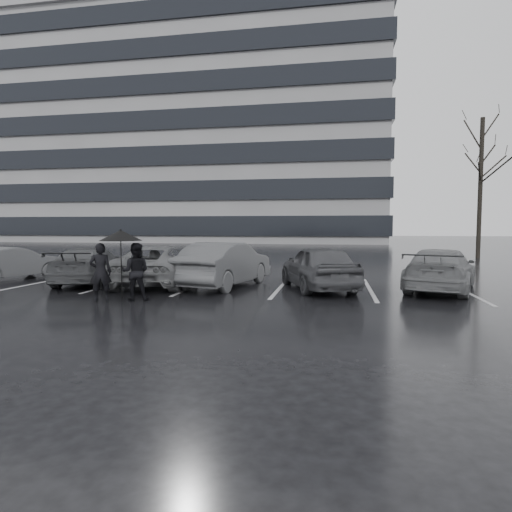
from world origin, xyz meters
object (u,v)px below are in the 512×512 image
at_px(car_west_b, 158,265).
at_px(pedestrian_right, 135,272).
at_px(tree_north, 480,189).
at_px(car_west_a, 225,264).
at_px(car_east, 441,270).
at_px(pedestrian_left, 100,272).
at_px(car_main, 318,267).
at_px(car_west_c, 91,265).
at_px(car_west_d, 13,263).

xyz_separation_m(car_west_b, pedestrian_right, (0.65, -2.97, 0.11)).
xyz_separation_m(car_west_b, tree_north, (14.54, 14.73, 3.60)).
xyz_separation_m(car_west_a, car_east, (6.71, 0.23, -0.08)).
height_order(car_west_b, pedestrian_left, pedestrian_left).
bearing_deg(car_west_a, pedestrian_left, 63.84).
distance_m(pedestrian_right, tree_north, 22.77).
xyz_separation_m(car_main, tree_north, (9.19, 14.79, 3.55)).
relative_size(car_west_c, tree_north, 0.50).
relative_size(pedestrian_left, pedestrian_right, 1.00).
bearing_deg(car_main, car_west_d, -21.53).
distance_m(car_west_c, pedestrian_right, 4.24).
xyz_separation_m(car_main, pedestrian_left, (-5.57, -3.16, 0.07)).
height_order(car_main, car_east, car_main).
height_order(car_main, car_west_b, car_main).
distance_m(car_main, car_east, 3.70).
distance_m(car_west_b, car_west_d, 5.87).
bearing_deg(tree_north, car_west_d, -144.86).
bearing_deg(car_west_d, tree_north, -127.58).
xyz_separation_m(car_west_a, pedestrian_right, (-1.68, -3.02, 0.04)).
relative_size(car_west_d, pedestrian_right, 2.38).
bearing_deg(car_east, car_west_d, 18.47).
distance_m(car_west_a, tree_north, 19.43).
xyz_separation_m(car_west_d, pedestrian_right, (6.51, -3.34, 0.17)).
distance_m(car_east, pedestrian_left, 9.89).
height_order(car_main, car_west_a, car_west_a).
distance_m(car_west_b, car_east, 9.04).
relative_size(car_east, pedestrian_right, 2.89).
bearing_deg(car_west_a, car_west_c, 13.21).
bearing_deg(car_west_c, car_main, 167.09).
bearing_deg(car_west_c, car_east, 168.72).
bearing_deg(car_west_b, car_west_a, 171.77).
height_order(car_west_b, car_east, car_west_b).
relative_size(car_west_b, pedestrian_left, 3.08).
xyz_separation_m(car_west_d, tree_north, (20.40, 14.36, 3.65)).
relative_size(car_main, car_west_b, 0.87).
distance_m(car_main, car_west_d, 11.22).
height_order(pedestrian_left, pedestrian_right, pedestrian_left).
xyz_separation_m(car_main, car_east, (3.69, 0.33, -0.05)).
height_order(car_west_a, pedestrian_left, pedestrian_left).
relative_size(car_west_b, car_east, 1.06).
height_order(car_west_b, car_west_d, car_west_b).
bearing_deg(car_main, pedestrian_left, 10.17).
distance_m(car_west_b, pedestrian_right, 3.04).
bearing_deg(pedestrian_right, car_west_d, -41.63).
bearing_deg(pedestrian_left, pedestrian_right, 172.52).
xyz_separation_m(car_west_b, car_west_d, (-5.86, 0.37, -0.05)).
distance_m(car_west_a, pedestrian_right, 3.45).
relative_size(car_west_b, car_west_d, 1.29).
bearing_deg(pedestrian_right, car_main, -162.62).
distance_m(car_west_a, car_east, 6.71).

